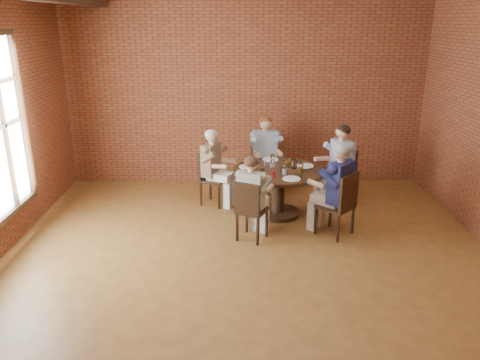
{
  "coord_description": "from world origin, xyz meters",
  "views": [
    {
      "loc": [
        -0.19,
        -5.03,
        2.94
      ],
      "look_at": [
        -0.13,
        1.0,
        0.87
      ],
      "focal_mm": 35.0,
      "sensor_mm": 36.0,
      "label": 1
    }
  ],
  "objects_px": {
    "chair_b": "(264,162)",
    "diner_b": "(265,155)",
    "diner_c": "(214,168)",
    "diner_a": "(339,165)",
    "chair_d": "(250,209)",
    "diner_d": "(252,198)",
    "dining_table": "(278,183)",
    "chair_c": "(210,175)",
    "smartphone": "(299,178)",
    "chair_e": "(341,202)",
    "chair_a": "(342,174)",
    "diner_e": "(336,190)"
  },
  "relations": [
    {
      "from": "chair_a",
      "to": "chair_b",
      "type": "relative_size",
      "value": 0.99
    },
    {
      "from": "diner_a",
      "to": "chair_c",
      "type": "bearing_deg",
      "value": -114.9
    },
    {
      "from": "chair_b",
      "to": "chair_e",
      "type": "bearing_deg",
      "value": -71.1
    },
    {
      "from": "chair_b",
      "to": "diner_b",
      "type": "relative_size",
      "value": 0.7
    },
    {
      "from": "chair_b",
      "to": "smartphone",
      "type": "height_order",
      "value": "chair_b"
    },
    {
      "from": "dining_table",
      "to": "diner_b",
      "type": "distance_m",
      "value": 1.12
    },
    {
      "from": "chair_c",
      "to": "smartphone",
      "type": "xyz_separation_m",
      "value": [
        1.34,
        -0.92,
        0.26
      ]
    },
    {
      "from": "diner_c",
      "to": "chair_a",
      "type": "bearing_deg",
      "value": -64.9
    },
    {
      "from": "chair_a",
      "to": "diner_a",
      "type": "xyz_separation_m",
      "value": [
        -0.08,
        -0.04,
        0.16
      ]
    },
    {
      "from": "diner_b",
      "to": "diner_d",
      "type": "relative_size",
      "value": 1.11
    },
    {
      "from": "chair_b",
      "to": "chair_e",
      "type": "distance_m",
      "value": 2.19
    },
    {
      "from": "dining_table",
      "to": "chair_d",
      "type": "distance_m",
      "value": 1.04
    },
    {
      "from": "diner_b",
      "to": "diner_c",
      "type": "bearing_deg",
      "value": -151.23
    },
    {
      "from": "dining_table",
      "to": "chair_c",
      "type": "distance_m",
      "value": 1.2
    },
    {
      "from": "diner_d",
      "to": "chair_e",
      "type": "height_order",
      "value": "diner_d"
    },
    {
      "from": "diner_c",
      "to": "diner_b",
      "type": "bearing_deg",
      "value": -29.82
    },
    {
      "from": "dining_table",
      "to": "smartphone",
      "type": "relative_size",
      "value": 10.72
    },
    {
      "from": "chair_e",
      "to": "diner_d",
      "type": "bearing_deg",
      "value": -42.3
    },
    {
      "from": "diner_b",
      "to": "diner_d",
      "type": "height_order",
      "value": "diner_b"
    },
    {
      "from": "diner_c",
      "to": "diner_e",
      "type": "bearing_deg",
      "value": -99.47
    },
    {
      "from": "diner_a",
      "to": "chair_d",
      "type": "height_order",
      "value": "diner_a"
    },
    {
      "from": "diner_a",
      "to": "chair_b",
      "type": "distance_m",
      "value": 1.39
    },
    {
      "from": "diner_b",
      "to": "smartphone",
      "type": "height_order",
      "value": "diner_b"
    },
    {
      "from": "diner_a",
      "to": "diner_c",
      "type": "height_order",
      "value": "diner_a"
    },
    {
      "from": "chair_b",
      "to": "chair_d",
      "type": "bearing_deg",
      "value": -105.74
    },
    {
      "from": "chair_a",
      "to": "diner_a",
      "type": "relative_size",
      "value": 0.7
    },
    {
      "from": "dining_table",
      "to": "diner_d",
      "type": "relative_size",
      "value": 1.15
    },
    {
      "from": "chair_a",
      "to": "smartphone",
      "type": "relative_size",
      "value": 7.23
    },
    {
      "from": "diner_a",
      "to": "smartphone",
      "type": "height_order",
      "value": "diner_a"
    },
    {
      "from": "diner_a",
      "to": "chair_c",
      "type": "height_order",
      "value": "diner_a"
    },
    {
      "from": "dining_table",
      "to": "chair_b",
      "type": "xyz_separation_m",
      "value": [
        -0.15,
        1.19,
        -0.02
      ]
    },
    {
      "from": "dining_table",
      "to": "chair_e",
      "type": "xyz_separation_m",
      "value": [
        0.81,
        -0.79,
        -0.01
      ]
    },
    {
      "from": "chair_b",
      "to": "chair_d",
      "type": "relative_size",
      "value": 1.08
    },
    {
      "from": "diner_b",
      "to": "chair_d",
      "type": "xyz_separation_m",
      "value": [
        -0.34,
        -2.03,
        -0.2
      ]
    },
    {
      "from": "diner_a",
      "to": "smartphone",
      "type": "relative_size",
      "value": 10.3
    },
    {
      "from": "diner_b",
      "to": "chair_d",
      "type": "height_order",
      "value": "diner_b"
    },
    {
      "from": "smartphone",
      "to": "chair_d",
      "type": "bearing_deg",
      "value": -139.04
    },
    {
      "from": "diner_a",
      "to": "smartphone",
      "type": "bearing_deg",
      "value": -64.92
    },
    {
      "from": "diner_b",
      "to": "diner_a",
      "type": "bearing_deg",
      "value": -36.06
    },
    {
      "from": "chair_c",
      "to": "chair_d",
      "type": "relative_size",
      "value": 1.03
    },
    {
      "from": "chair_d",
      "to": "diner_d",
      "type": "xyz_separation_m",
      "value": [
        0.03,
        0.06,
        0.13
      ]
    },
    {
      "from": "diner_b",
      "to": "chair_c",
      "type": "distance_m",
      "value": 1.14
    },
    {
      "from": "chair_d",
      "to": "diner_e",
      "type": "distance_m",
      "value": 1.25
    },
    {
      "from": "diner_c",
      "to": "diner_e",
      "type": "xyz_separation_m",
      "value": [
        1.77,
        -1.19,
        0.04
      ]
    },
    {
      "from": "chair_c",
      "to": "chair_d",
      "type": "height_order",
      "value": "chair_c"
    },
    {
      "from": "chair_c",
      "to": "diner_e",
      "type": "bearing_deg",
      "value": -99.14
    },
    {
      "from": "diner_c",
      "to": "dining_table",
      "type": "bearing_deg",
      "value": -90.0
    },
    {
      "from": "smartphone",
      "to": "diner_b",
      "type": "bearing_deg",
      "value": 110.94
    },
    {
      "from": "chair_b",
      "to": "diner_c",
      "type": "xyz_separation_m",
      "value": [
        -0.87,
        -0.72,
        0.12
      ]
    },
    {
      "from": "diner_c",
      "to": "chair_d",
      "type": "relative_size",
      "value": 1.45
    }
  ]
}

